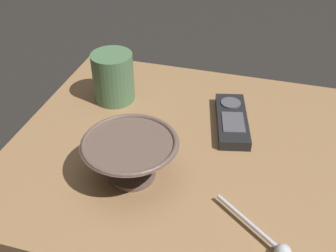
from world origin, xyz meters
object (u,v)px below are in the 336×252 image
cereal_bowl (131,157)px  coffee_mug (113,77)px  teaspoon (272,243)px  tv_remote_near (232,120)px

cereal_bowl → coffee_mug: (0.20, 0.11, 0.01)m
cereal_bowl → teaspoon: bearing=-109.6°
teaspoon → tv_remote_near: (0.26, 0.09, -0.00)m
coffee_mug → tv_remote_near: (-0.02, -0.24, -0.04)m
cereal_bowl → coffee_mug: coffee_mug is taller
coffee_mug → tv_remote_near: size_ratio=0.61×
tv_remote_near → teaspoon: bearing=-160.4°
coffee_mug → teaspoon: (-0.29, -0.34, -0.04)m
cereal_bowl → tv_remote_near: cereal_bowl is taller
cereal_bowl → tv_remote_near: 0.23m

